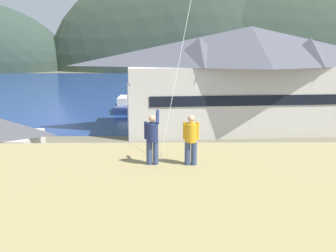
{
  "coord_description": "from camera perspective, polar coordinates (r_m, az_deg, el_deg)",
  "views": [
    {
      "loc": [
        0.73,
        -19.76,
        9.97
      ],
      "look_at": [
        0.94,
        9.0,
        3.23
      ],
      "focal_mm": 37.88,
      "sensor_mm": 36.0,
      "label": 1
    }
  ],
  "objects": [
    {
      "name": "ground_plane",
      "position": [
        22.15,
        -2.32,
        -13.59
      ],
      "size": [
        600.0,
        600.0,
        0.0
      ],
      "primitive_type": "plane",
      "color": "#66604C"
    },
    {
      "name": "parked_car_corner_spot",
      "position": [
        22.51,
        -5.35,
        -10.19
      ],
      "size": [
        4.22,
        2.1,
        1.82
      ],
      "color": "red",
      "rests_on": "parking_lot_pad"
    },
    {
      "name": "person_kite_flyer",
      "position": [
        12.08,
        -2.55,
        -1.89
      ],
      "size": [
        0.51,
        0.66,
        1.86
      ],
      "color": "#384770",
      "rests_on": "grassy_hill_foreground"
    },
    {
      "name": "wharf_dock",
      "position": [
        55.81,
        -3.54,
        3.23
      ],
      "size": [
        3.2,
        15.34,
        0.7
      ],
      "color": "#70604C",
      "rests_on": "ground"
    },
    {
      "name": "parked_car_front_row_end",
      "position": [
        24.24,
        -25.31,
        -9.71
      ],
      "size": [
        4.35,
        2.36,
        1.82
      ],
      "color": "#B28923",
      "rests_on": "parking_lot_pad"
    },
    {
      "name": "parked_car_front_row_silver",
      "position": [
        22.39,
        13.85,
        -10.66
      ],
      "size": [
        4.29,
        2.23,
        1.82
      ],
      "color": "slate",
      "rests_on": "parking_lot_pad"
    },
    {
      "name": "far_hill_center_saddle",
      "position": [
        142.61,
        11.42,
        8.92
      ],
      "size": [
        147.79,
        46.18,
        91.43
      ],
      "primitive_type": "ellipsoid",
      "color": "#3D4C38",
      "rests_on": "ground"
    },
    {
      "name": "harbor_lodge",
      "position": [
        42.63,
        12.93,
        7.88
      ],
      "size": [
        30.18,
        12.81,
        11.84
      ],
      "color": "beige",
      "rests_on": "ground"
    },
    {
      "name": "parked_car_lone_by_shed",
      "position": [
        28.75,
        -15.92,
        -5.39
      ],
      "size": [
        4.24,
        2.13,
        1.82
      ],
      "color": "#9EA3A8",
      "rests_on": "parking_lot_pad"
    },
    {
      "name": "parking_lot_pad",
      "position": [
        26.68,
        -1.97,
        -8.65
      ],
      "size": [
        40.0,
        20.0,
        0.1
      ],
      "primitive_type": "cube",
      "color": "gray",
      "rests_on": "ground"
    },
    {
      "name": "parking_light_pole",
      "position": [
        31.1,
        -6.34,
        1.77
      ],
      "size": [
        0.24,
        0.78,
        6.47
      ],
      "color": "#ADADB2",
      "rests_on": "parking_lot_pad"
    },
    {
      "name": "storage_shed_waterside",
      "position": [
        41.81,
        3.06,
        2.98
      ],
      "size": [
        6.42,
        5.36,
        4.96
      ],
      "color": "#474C56",
      "rests_on": "ground"
    },
    {
      "name": "moored_boat_wharfside",
      "position": [
        55.32,
        -6.99,
        3.46
      ],
      "size": [
        2.17,
        6.09,
        2.16
      ],
      "color": "navy",
      "rests_on": "ground"
    },
    {
      "name": "parked_car_back_row_left",
      "position": [
        31.04,
        22.18,
        -4.5
      ],
      "size": [
        4.32,
        2.29,
        1.82
      ],
      "color": "silver",
      "rests_on": "parking_lot_pad"
    },
    {
      "name": "parked_car_front_row_red",
      "position": [
        26.95,
        4.59,
        -6.16
      ],
      "size": [
        4.22,
        2.1,
        1.82
      ],
      "color": "slate",
      "rests_on": "parking_lot_pad"
    },
    {
      "name": "far_hill_east_peak",
      "position": [
        142.87,
        6.99,
        9.08
      ],
      "size": [
        91.77,
        50.85,
        95.95
      ],
      "primitive_type": "ellipsoid",
      "color": "#42513D",
      "rests_on": "ground"
    },
    {
      "name": "bay_water",
      "position": [
        80.38,
        -0.93,
        6.07
      ],
      "size": [
        360.0,
        84.0,
        0.03
      ],
      "primitive_type": "cube",
      "color": "navy",
      "rests_on": "ground"
    },
    {
      "name": "moored_boat_inner_slip",
      "position": [
        53.33,
        -7.26,
        3.09
      ],
      "size": [
        2.04,
        6.2,
        2.16
      ],
      "color": "navy",
      "rests_on": "ground"
    },
    {
      "name": "moored_boat_outer_mooring",
      "position": [
        57.08,
        -0.02,
        3.86
      ],
      "size": [
        2.64,
        6.97,
        2.16
      ],
      "color": "#23564C",
      "rests_on": "ground"
    },
    {
      "name": "person_companion",
      "position": [
        12.06,
        3.71,
        -2.01
      ],
      "size": [
        0.55,
        0.4,
        1.74
      ],
      "color": "#384770",
      "rests_on": "grassy_hill_foreground"
    }
  ]
}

